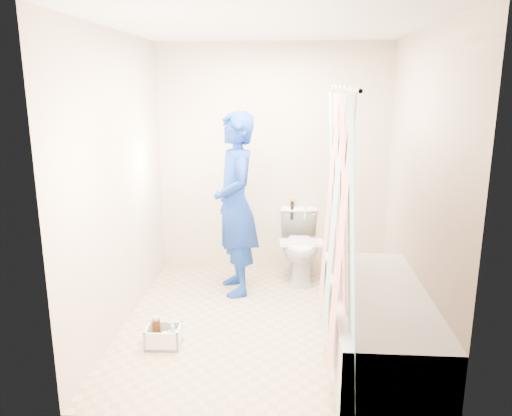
# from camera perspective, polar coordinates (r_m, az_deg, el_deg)

# --- Properties ---
(floor) EXTENTS (2.60, 2.60, 0.00)m
(floor) POSITION_cam_1_polar(r_m,az_deg,el_deg) (4.36, 1.15, -13.07)
(floor) COLOR tan
(floor) RESTS_ON ground
(ceiling) EXTENTS (2.40, 2.60, 0.02)m
(ceiling) POSITION_cam_1_polar(r_m,az_deg,el_deg) (3.91, 1.33, 20.10)
(ceiling) COLOR white
(ceiling) RESTS_ON wall_back
(wall_back) EXTENTS (2.40, 0.02, 2.40)m
(wall_back) POSITION_cam_1_polar(r_m,az_deg,el_deg) (5.24, 1.94, 5.38)
(wall_back) COLOR beige
(wall_back) RESTS_ON ground
(wall_front) EXTENTS (2.40, 0.02, 2.40)m
(wall_front) POSITION_cam_1_polar(r_m,az_deg,el_deg) (2.70, -0.15, -2.86)
(wall_front) COLOR beige
(wall_front) RESTS_ON ground
(wall_left) EXTENTS (0.02, 2.60, 2.40)m
(wall_left) POSITION_cam_1_polar(r_m,az_deg,el_deg) (4.20, -15.39, 2.71)
(wall_left) COLOR beige
(wall_left) RESTS_ON ground
(wall_right) EXTENTS (0.02, 2.60, 2.40)m
(wall_right) POSITION_cam_1_polar(r_m,az_deg,el_deg) (4.09, 18.30, 2.21)
(wall_right) COLOR beige
(wall_right) RESTS_ON ground
(bathtub) EXTENTS (0.70, 1.75, 0.50)m
(bathtub) POSITION_cam_1_polar(r_m,az_deg,el_deg) (3.91, 13.66, -12.44)
(bathtub) COLOR silver
(bathtub) RESTS_ON ground
(curtain_rod) EXTENTS (0.02, 1.90, 0.02)m
(curtain_rod) POSITION_cam_1_polar(r_m,az_deg,el_deg) (3.47, 9.77, 13.24)
(curtain_rod) COLOR silver
(curtain_rod) RESTS_ON wall_back
(shower_curtain) EXTENTS (0.06, 1.75, 1.80)m
(shower_curtain) POSITION_cam_1_polar(r_m,az_deg,el_deg) (3.60, 9.17, -1.71)
(shower_curtain) COLOR white
(shower_curtain) RESTS_ON curtain_rod
(toilet) EXTENTS (0.45, 0.73, 0.72)m
(toilet) POSITION_cam_1_polar(r_m,az_deg,el_deg) (5.21, 5.08, -4.24)
(toilet) COLOR white
(toilet) RESTS_ON ground
(tank_lid) EXTENTS (0.45, 0.22, 0.03)m
(tank_lid) POSITION_cam_1_polar(r_m,az_deg,el_deg) (5.08, 5.21, -3.98)
(tank_lid) COLOR white
(tank_lid) RESTS_ON toilet
(tank_internals) EXTENTS (0.18, 0.06, 0.23)m
(tank_internals) POSITION_cam_1_polar(r_m,az_deg,el_deg) (5.29, 4.53, -0.01)
(tank_internals) COLOR black
(tank_internals) RESTS_ON toilet
(plumber) EXTENTS (0.60, 0.74, 1.74)m
(plumber) POSITION_cam_1_polar(r_m,az_deg,el_deg) (4.73, -2.36, 0.38)
(plumber) COLOR #0F2E9C
(plumber) RESTS_ON ground
(cleaning_caddy) EXTENTS (0.27, 0.22, 0.20)m
(cleaning_caddy) POSITION_cam_1_polar(r_m,az_deg,el_deg) (4.06, -10.39, -14.33)
(cleaning_caddy) COLOR silver
(cleaning_caddy) RESTS_ON ground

